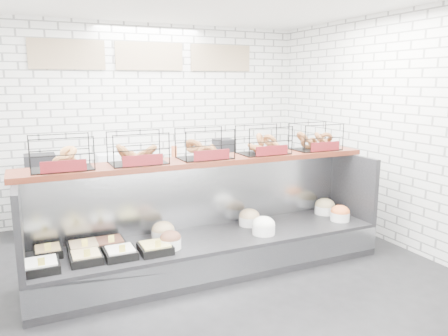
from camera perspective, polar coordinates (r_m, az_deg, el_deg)
name	(u,v)px	position (r m, az deg, el deg)	size (l,w,h in m)	color
ground	(224,280)	(4.91, -0.01, -14.36)	(5.50, 5.50, 0.00)	black
room_shell	(201,87)	(4.98, -2.97, 10.50)	(5.02, 5.51, 3.01)	silver
display_case	(210,241)	(5.07, -1.82, -9.50)	(4.00, 0.90, 1.20)	black
bagel_shelf	(205,148)	(4.96, -2.53, 2.60)	(4.10, 0.50, 0.40)	#44180E
prep_counter	(158,189)	(6.91, -8.60, -2.72)	(4.00, 0.60, 1.20)	#93969B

